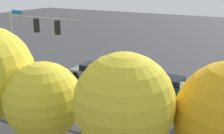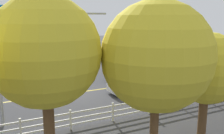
{
  "view_description": "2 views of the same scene",
  "coord_description": "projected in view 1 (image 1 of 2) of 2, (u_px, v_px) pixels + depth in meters",
  "views": [
    {
      "loc": [
        -11.81,
        18.5,
        8.74
      ],
      "look_at": [
        -3.11,
        3.04,
        3.21
      ],
      "focal_mm": 43.14,
      "sensor_mm": 36.0,
      "label": 1
    },
    {
      "loc": [
        5.7,
        18.8,
        6.09
      ],
      "look_at": [
        -2.29,
        2.51,
        2.44
      ],
      "focal_mm": 39.19,
      "sensor_mm": 36.0,
      "label": 2
    }
  ],
  "objects": [
    {
      "name": "car_0",
      "position": [
        217.0,
        118.0,
        16.93
      ],
      "size": [
        4.32,
        2.1,
        1.3
      ],
      "rotation": [
        0.0,
        0.0,
        -0.06
      ],
      "color": "#0C4C2D",
      "rests_on": "ground_plane"
    },
    {
      "name": "car_3",
      "position": [
        136.0,
        100.0,
        19.55
      ],
      "size": [
        4.07,
        1.99,
        1.3
      ],
      "rotation": [
        0.0,
        0.0,
        0.02
      ],
      "color": "silver",
      "rests_on": "ground_plane"
    },
    {
      "name": "signal_assembly",
      "position": [
        29.0,
        38.0,
        20.5
      ],
      "size": [
        6.77,
        0.38,
        6.79
      ],
      "color": "gray",
      "rests_on": "ground_plane"
    },
    {
      "name": "car_2",
      "position": [
        94.0,
        72.0,
        25.78
      ],
      "size": [
        4.71,
        2.0,
        1.37
      ],
      "rotation": [
        0.0,
        0.0,
        3.15
      ],
      "color": "slate",
      "rests_on": "ground_plane"
    },
    {
      "name": "tree_0",
      "position": [
        44.0,
        101.0,
        12.17
      ],
      "size": [
        3.55,
        3.55,
        5.45
      ],
      "color": "brown",
      "rests_on": "ground_plane"
    },
    {
      "name": "car_1",
      "position": [
        173.0,
        86.0,
        21.93
      ],
      "size": [
        4.03,
        2.04,
        1.45
      ],
      "rotation": [
        0.0,
        0.0,
        3.14
      ],
      "color": "#0C4C2D",
      "rests_on": "ground_plane"
    },
    {
      "name": "ground_plane",
      "position": [
        98.0,
        88.0,
        23.52
      ],
      "size": [
        120.0,
        120.0,
        0.0
      ],
      "primitive_type": "plane",
      "color": "#38383A"
    },
    {
      "name": "white_rail_fence",
      "position": [
        83.0,
        121.0,
        16.57
      ],
      "size": [
        26.1,
        0.1,
        1.15
      ],
      "color": "white",
      "rests_on": "ground_plane"
    },
    {
      "name": "tree_5",
      "position": [
        124.0,
        103.0,
        9.53
      ],
      "size": [
        3.64,
        3.64,
        6.51
      ],
      "color": "brown",
      "rests_on": "ground_plane"
    },
    {
      "name": "lane_center_stripe",
      "position": [
        140.0,
        97.0,
        21.65
      ],
      "size": [
        28.0,
        0.16,
        0.01
      ],
      "primitive_type": "cube",
      "color": "gold",
      "rests_on": "ground_plane"
    }
  ]
}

